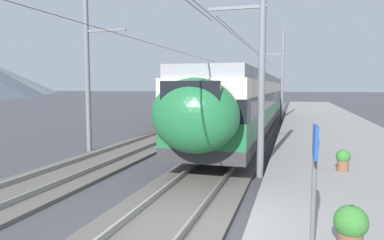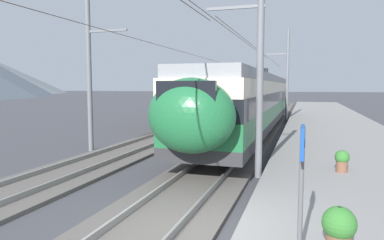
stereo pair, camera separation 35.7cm
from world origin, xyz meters
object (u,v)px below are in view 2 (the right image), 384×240
(catenary_mast_mid, at_px, (256,69))
(catenary_mast_far_side, at_px, (91,70))
(platform_sign, at_px, (302,162))
(train_far_track, at_px, (225,95))
(potted_plant_by_shelter, at_px, (342,160))
(train_near_platform, at_px, (255,100))
(potted_plant_platform_edge, at_px, (339,227))
(catenary_mast_east, at_px, (286,74))

(catenary_mast_mid, relative_size, catenary_mast_far_side, 1.00)
(platform_sign, bearing_deg, train_far_track, 14.50)
(train_far_track, distance_m, potted_plant_by_shelter, 26.03)
(train_near_platform, distance_m, catenary_mast_far_side, 11.26)
(train_near_platform, height_order, potted_plant_platform_edge, train_near_platform)
(train_near_platform, distance_m, train_far_track, 13.74)
(platform_sign, xyz_separation_m, potted_plant_platform_edge, (0.27, -0.62, -1.12))
(platform_sign, bearing_deg, train_near_platform, 10.01)
(train_near_platform, xyz_separation_m, catenary_mast_far_side, (-8.98, 6.56, 1.71))
(catenary_mast_east, distance_m, potted_plant_by_shelter, 19.98)
(train_far_track, bearing_deg, catenary_mast_mid, -165.38)
(train_near_platform, relative_size, catenary_mast_east, 0.77)
(train_near_platform, height_order, platform_sign, train_near_platform)
(catenary_mast_east, bearing_deg, catenary_mast_far_side, 154.39)
(catenary_mast_far_side, height_order, potted_plant_by_shelter, catenary_mast_far_side)
(potted_plant_platform_edge, relative_size, potted_plant_by_shelter, 1.14)
(potted_plant_by_shelter, bearing_deg, catenary_mast_east, 8.15)
(catenary_mast_east, xyz_separation_m, platform_sign, (-25.92, -1.55, -2.22))
(platform_sign, distance_m, potted_plant_by_shelter, 6.65)
(train_far_track, relative_size, potted_plant_by_shelter, 40.27)
(catenary_mast_east, distance_m, catenary_mast_far_side, 18.90)
(train_near_platform, relative_size, catenary_mast_mid, 0.77)
(catenary_mast_mid, height_order, potted_plant_platform_edge, catenary_mast_mid)
(catenary_mast_mid, height_order, catenary_mast_far_side, catenary_mast_far_side)
(potted_plant_platform_edge, bearing_deg, catenary_mast_east, 4.83)
(train_near_platform, relative_size, platform_sign, 13.55)
(catenary_mast_far_side, bearing_deg, train_far_track, -4.63)
(train_near_platform, relative_size, potted_plant_by_shelter, 40.69)
(potted_plant_platform_edge, height_order, potted_plant_by_shelter, potted_plant_platform_edge)
(train_far_track, height_order, catenary_mast_east, catenary_mast_east)
(platform_sign, height_order, potted_plant_platform_edge, platform_sign)
(catenary_mast_east, xyz_separation_m, potted_plant_by_shelter, (-19.49, -2.79, -3.40))
(catenary_mast_far_side, xyz_separation_m, potted_plant_by_shelter, (-2.46, -10.96, -3.18))
(potted_plant_platform_edge, bearing_deg, platform_sign, 113.33)
(train_near_platform, bearing_deg, catenary_mast_far_side, 143.85)
(train_near_platform, distance_m, potted_plant_by_shelter, 12.34)
(train_far_track, relative_size, potted_plant_platform_edge, 35.44)
(catenary_mast_far_side, height_order, potted_plant_platform_edge, catenary_mast_far_side)
(platform_sign, distance_m, potted_plant_platform_edge, 1.30)
(train_near_platform, height_order, catenary_mast_east, catenary_mast_east)
(catenary_mast_far_side, relative_size, platform_sign, 17.71)
(catenary_mast_mid, distance_m, potted_plant_platform_edge, 7.01)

